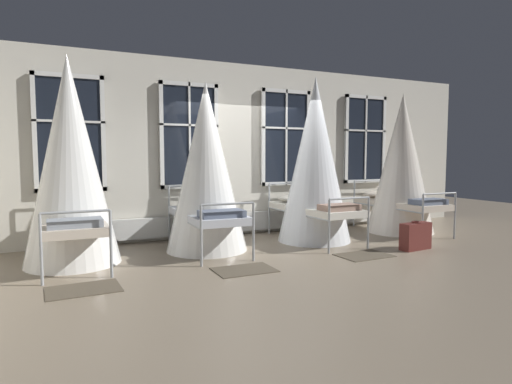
% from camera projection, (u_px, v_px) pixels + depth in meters
% --- Properties ---
extents(ground, '(20.35, 20.35, 0.00)m').
position_uv_depth(ground, '(263.00, 244.00, 7.55)').
color(ground, gray).
extents(back_wall_with_windows, '(11.17, 0.10, 3.28)m').
position_uv_depth(back_wall_with_windows, '(238.00, 150.00, 8.42)').
color(back_wall_with_windows, beige).
rests_on(back_wall_with_windows, ground).
extents(window_bank, '(7.11, 0.10, 2.78)m').
position_uv_depth(window_bank, '(241.00, 177.00, 8.36)').
color(window_bank, black).
rests_on(window_bank, ground).
extents(cot_first, '(1.30, 2.01, 2.92)m').
position_uv_depth(cot_first, '(70.00, 163.00, 6.04)').
color(cot_first, '#9EA3A8').
rests_on(cot_first, ground).
extents(cot_second, '(1.30, 2.02, 2.70)m').
position_uv_depth(cot_second, '(206.00, 169.00, 6.94)').
color(cot_second, '#9EA3A8').
rests_on(cot_second, ground).
extents(cot_third, '(1.30, 2.02, 2.92)m').
position_uv_depth(cot_third, '(315.00, 162.00, 7.72)').
color(cot_third, '#9EA3A8').
rests_on(cot_third, ground).
extents(cot_fourth, '(1.30, 2.01, 2.76)m').
position_uv_depth(cot_fourth, '(401.00, 165.00, 8.62)').
color(cot_fourth, '#9EA3A8').
rests_on(cot_fourth, ground).
extents(rug_first, '(0.82, 0.59, 0.01)m').
position_uv_depth(rug_first, '(84.00, 289.00, 4.94)').
color(rug_first, brown).
rests_on(rug_first, ground).
extents(rug_second, '(0.81, 0.57, 0.01)m').
position_uv_depth(rug_second, '(244.00, 270.00, 5.79)').
color(rug_second, brown).
rests_on(rug_second, ground).
extents(rug_third, '(0.82, 0.59, 0.01)m').
position_uv_depth(rug_third, '(364.00, 255.00, 6.64)').
color(rug_third, brown).
rests_on(rug_third, ground).
extents(suitcase_dark, '(0.58, 0.27, 0.47)m').
position_uv_depth(suitcase_dark, '(415.00, 236.00, 7.06)').
color(suitcase_dark, '#5B231E').
rests_on(suitcase_dark, ground).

